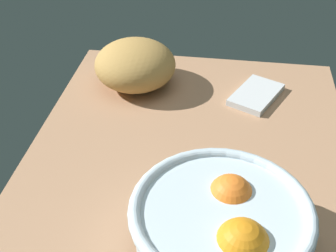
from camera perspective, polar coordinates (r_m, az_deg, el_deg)
ground_plane at (r=72.87cm, az=2.06°, el=-8.17°), size 83.63×55.45×3.00cm
fruit_bowl at (r=59.29cm, az=6.88°, el=-12.00°), size 23.56×23.56×9.89cm
bread_loaf at (r=93.28cm, az=-4.16°, el=7.73°), size 22.66×22.60×9.43cm
napkin_folded at (r=92.59cm, az=11.03°, el=3.90°), size 13.92×11.74×1.27cm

